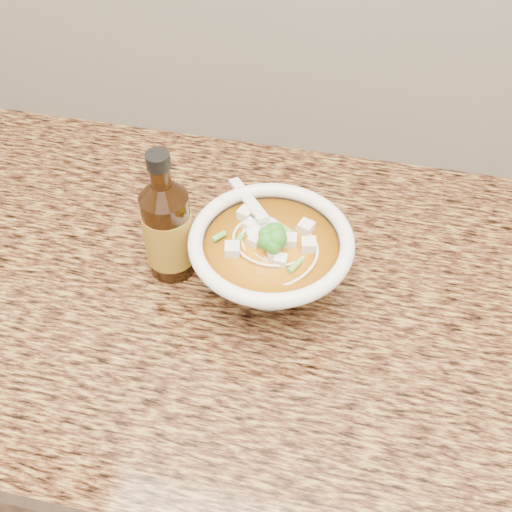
# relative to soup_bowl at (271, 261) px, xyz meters

# --- Properties ---
(cabinet) EXTENTS (4.00, 0.65, 0.86)m
(cabinet) POSITION_rel_soup_bowl_xyz_m (-0.00, -0.00, -0.52)
(cabinet) COLOR black
(cabinet) RESTS_ON ground
(counter_slab) EXTENTS (4.00, 0.68, 0.04)m
(counter_slab) POSITION_rel_soup_bowl_xyz_m (-0.00, -0.00, -0.07)
(counter_slab) COLOR olive
(counter_slab) RESTS_ON cabinet
(soup_bowl) EXTENTS (0.21, 0.22, 0.12)m
(soup_bowl) POSITION_rel_soup_bowl_xyz_m (0.00, 0.00, 0.00)
(soup_bowl) COLOR white
(soup_bowl) RESTS_ON counter_slab
(hot_sauce_bottle) EXTENTS (0.07, 0.07, 0.20)m
(hot_sauce_bottle) POSITION_rel_soup_bowl_xyz_m (-0.14, 0.00, 0.03)
(hot_sauce_bottle) COLOR #351807
(hot_sauce_bottle) RESTS_ON counter_slab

